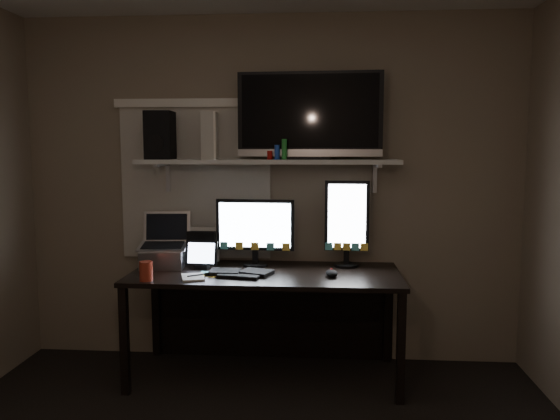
# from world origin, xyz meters

# --- Properties ---
(back_wall) EXTENTS (3.60, 0.00, 3.60)m
(back_wall) POSITION_xyz_m (0.00, 1.80, 1.25)
(back_wall) COLOR #796957
(back_wall) RESTS_ON floor
(window_blinds) EXTENTS (1.10, 0.02, 1.10)m
(window_blinds) POSITION_xyz_m (-0.55, 1.79, 1.30)
(window_blinds) COLOR beige
(window_blinds) RESTS_ON back_wall
(desk) EXTENTS (1.80, 0.75, 0.73)m
(desk) POSITION_xyz_m (0.00, 1.55, 0.55)
(desk) COLOR black
(desk) RESTS_ON floor
(wall_shelf) EXTENTS (1.80, 0.35, 0.03)m
(wall_shelf) POSITION_xyz_m (0.00, 1.62, 1.46)
(wall_shelf) COLOR silver
(wall_shelf) RESTS_ON back_wall
(monitor_landscape) EXTENTS (0.55, 0.09, 0.48)m
(monitor_landscape) POSITION_xyz_m (-0.09, 1.61, 0.97)
(monitor_landscape) COLOR black
(monitor_landscape) RESTS_ON desk
(monitor_portrait) EXTENTS (0.31, 0.07, 0.61)m
(monitor_portrait) POSITION_xyz_m (0.55, 1.64, 1.04)
(monitor_portrait) COLOR black
(monitor_portrait) RESTS_ON desk
(keyboard) EXTENTS (0.44, 0.24, 0.03)m
(keyboard) POSITION_xyz_m (-0.16, 1.35, 0.74)
(keyboard) COLOR black
(keyboard) RESTS_ON desk
(mouse) EXTENTS (0.09, 0.13, 0.04)m
(mouse) POSITION_xyz_m (0.44, 1.33, 0.75)
(mouse) COLOR black
(mouse) RESTS_ON desk
(notepad) EXTENTS (0.19, 0.23, 0.01)m
(notepad) POSITION_xyz_m (-0.45, 1.22, 0.74)
(notepad) COLOR silver
(notepad) RESTS_ON desk
(tablet) EXTENTS (0.23, 0.11, 0.20)m
(tablet) POSITION_xyz_m (-0.45, 1.50, 0.83)
(tablet) COLOR black
(tablet) RESTS_ON desk
(file_sorter) EXTENTS (0.21, 0.10, 0.26)m
(file_sorter) POSITION_xyz_m (-0.48, 1.65, 0.86)
(file_sorter) COLOR black
(file_sorter) RESTS_ON desk
(laptop) EXTENTS (0.36, 0.30, 0.37)m
(laptop) POSITION_xyz_m (-0.72, 1.51, 0.92)
(laptop) COLOR #B6B6BB
(laptop) RESTS_ON desk
(cup) EXTENTS (0.10, 0.10, 0.12)m
(cup) POSITION_xyz_m (-0.72, 1.13, 0.79)
(cup) COLOR maroon
(cup) RESTS_ON desk
(sticky_notes) EXTENTS (0.36, 0.28, 0.00)m
(sticky_notes) POSITION_xyz_m (-0.30, 1.37, 0.73)
(sticky_notes) COLOR yellow
(sticky_notes) RESTS_ON desk
(tv) EXTENTS (1.00, 0.23, 0.59)m
(tv) POSITION_xyz_m (0.29, 1.64, 1.78)
(tv) COLOR black
(tv) RESTS_ON wall_shelf
(game_console) EXTENTS (0.11, 0.28, 0.32)m
(game_console) POSITION_xyz_m (-0.40, 1.63, 1.64)
(game_console) COLOR silver
(game_console) RESTS_ON wall_shelf
(speaker) EXTENTS (0.19, 0.23, 0.33)m
(speaker) POSITION_xyz_m (-0.75, 1.60, 1.65)
(speaker) COLOR black
(speaker) RESTS_ON wall_shelf
(bottles) EXTENTS (0.22, 0.09, 0.14)m
(bottles) POSITION_xyz_m (0.07, 1.57, 1.55)
(bottles) COLOR #A50F0C
(bottles) RESTS_ON wall_shelf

